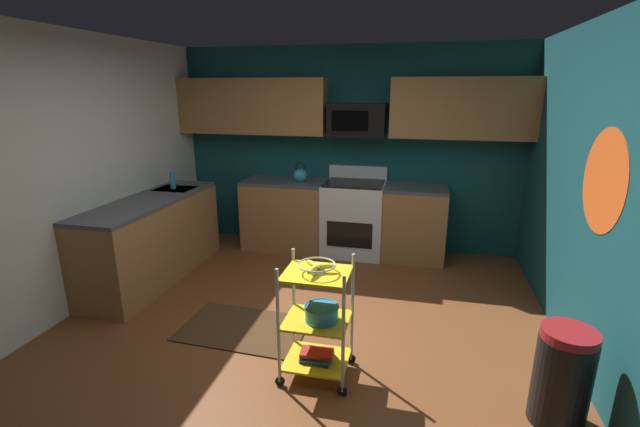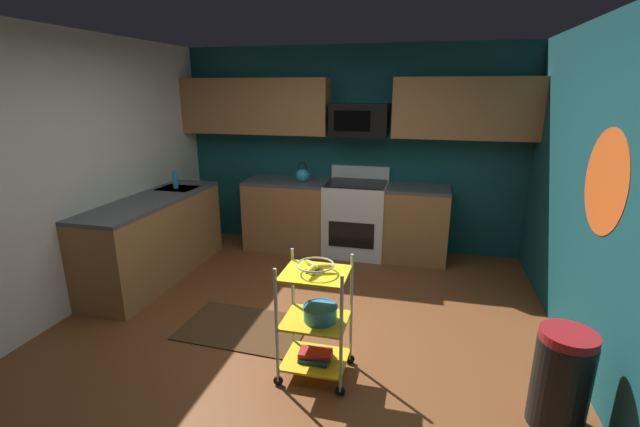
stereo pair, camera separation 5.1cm
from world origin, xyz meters
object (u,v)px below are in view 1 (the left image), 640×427
oven_range (354,217)px  mixing_bowl_large (322,313)px  rolling_cart (317,320)px  kettle (300,175)px  fruit_bowl (317,266)px  book_stack (317,355)px  microwave (357,120)px  dish_soap_bottle (173,180)px  trash_can (562,377)px

oven_range → mixing_bowl_large: size_ratio=4.37×
rolling_cart → kettle: kettle is taller
fruit_bowl → book_stack: 0.72m
book_stack → microwave: bearing=92.8°
microwave → dish_soap_bottle: bearing=-157.3°
rolling_cart → fruit_bowl: size_ratio=3.36×
book_stack → trash_can: trash_can is taller
oven_range → mixing_bowl_large: (0.17, -2.55, 0.04)m
oven_range → fruit_bowl: size_ratio=4.04×
dish_soap_bottle → microwave: bearing=22.7°
rolling_cart → book_stack: 0.29m
rolling_cart → dish_soap_bottle: (-2.20, 1.79, 0.57)m
mixing_bowl_large → microwave: bearing=93.6°
book_stack → kettle: bearing=108.2°
kettle → dish_soap_bottle: size_ratio=1.32×
trash_can → microwave: bearing=122.2°
fruit_bowl → dish_soap_bottle: dish_soap_bottle is taller
fruit_bowl → trash_can: fruit_bowl is taller
oven_range → rolling_cart: 2.55m
trash_can → mixing_bowl_large: bearing=176.0°
mixing_bowl_large → kettle: size_ratio=0.95×
rolling_cart → book_stack: (0.00, 0.00, -0.29)m
oven_range → dish_soap_bottle: bearing=-159.8°
microwave → trash_can: microwave is taller
book_stack → trash_can: 1.63m
mixing_bowl_large → dish_soap_bottle: (-2.24, 1.79, 0.50)m
oven_range → fruit_bowl: oven_range is taller
oven_range → book_stack: 2.57m
microwave → fruit_bowl: (0.13, -2.65, -0.82)m
oven_range → microwave: 1.23m
mixing_bowl_large → kettle: (-0.87, 2.54, 0.48)m
microwave → kettle: (-0.71, -0.11, -0.70)m
book_stack → kettle: size_ratio=0.95×
rolling_cart → trash_can: size_ratio=1.39×
fruit_bowl → dish_soap_bottle: 2.84m
microwave → fruit_bowl: size_ratio=2.57×
book_stack → dish_soap_bottle: 2.96m
book_stack → dish_soap_bottle: size_ratio=1.26×
book_stack → kettle: (-0.84, 2.54, 0.84)m
mixing_bowl_large → trash_can: 1.59m
book_stack → trash_can: size_ratio=0.38×
kettle → trash_can: 3.67m
oven_range → fruit_bowl: (0.13, -2.55, 0.40)m
rolling_cart → kettle: 2.73m
book_stack → trash_can: (1.61, -0.11, 0.17)m
oven_range → mixing_bowl_large: bearing=-86.3°
mixing_bowl_large → dish_soap_bottle: 2.91m
microwave → book_stack: size_ratio=2.79×
microwave → dish_soap_bottle: (-2.07, -0.87, -0.68)m
fruit_bowl → book_stack: (0.00, 0.00, -0.72)m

